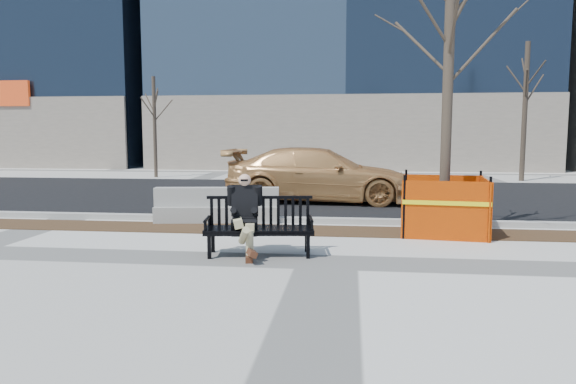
% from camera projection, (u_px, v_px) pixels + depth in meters
% --- Properties ---
extents(ground, '(120.00, 120.00, 0.00)m').
position_uv_depth(ground, '(327.00, 262.00, 8.16)').
color(ground, beige).
rests_on(ground, ground).
extents(mulch_strip, '(40.00, 1.20, 0.02)m').
position_uv_depth(mulch_strip, '(333.00, 231.00, 10.73)').
color(mulch_strip, '#47301C').
rests_on(mulch_strip, ground).
extents(asphalt_street, '(60.00, 10.40, 0.01)m').
position_uv_depth(asphalt_street, '(340.00, 196.00, 16.85)').
color(asphalt_street, black).
rests_on(asphalt_street, ground).
extents(curb, '(60.00, 0.25, 0.12)m').
position_uv_depth(curb, '(335.00, 221.00, 11.66)').
color(curb, '#9E9B93').
rests_on(curb, ground).
extents(bench, '(1.87, 0.88, 0.96)m').
position_uv_depth(bench, '(259.00, 255.00, 8.63)').
color(bench, black).
rests_on(bench, ground).
extents(seated_man, '(0.68, 1.00, 1.31)m').
position_uv_depth(seated_man, '(245.00, 255.00, 8.67)').
color(seated_man, black).
rests_on(seated_man, ground).
extents(tree_fence, '(2.69, 2.69, 6.06)m').
position_uv_depth(tree_fence, '(443.00, 233.00, 10.52)').
color(tree_fence, '#E14600').
rests_on(tree_fence, ground).
extents(sedan, '(5.49, 2.36, 1.57)m').
position_uv_depth(sedan, '(319.00, 202.00, 15.37)').
color(sedan, '#BF8649').
rests_on(sedan, ground).
extents(jersey_barrier_left, '(2.81, 0.94, 0.79)m').
position_uv_depth(jersey_barrier_left, '(217.00, 222.00, 11.84)').
color(jersey_barrier_left, gray).
rests_on(jersey_barrier_left, ground).
extents(far_tree_left, '(1.86, 1.86, 4.87)m').
position_uv_depth(far_tree_left, '(156.00, 177.00, 23.97)').
color(far_tree_left, '#483B2E').
rests_on(far_tree_left, ground).
extents(far_tree_right, '(2.43, 2.43, 6.16)m').
position_uv_depth(far_tree_right, '(521.00, 181.00, 22.08)').
color(far_tree_right, '#42362A').
rests_on(far_tree_right, ground).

